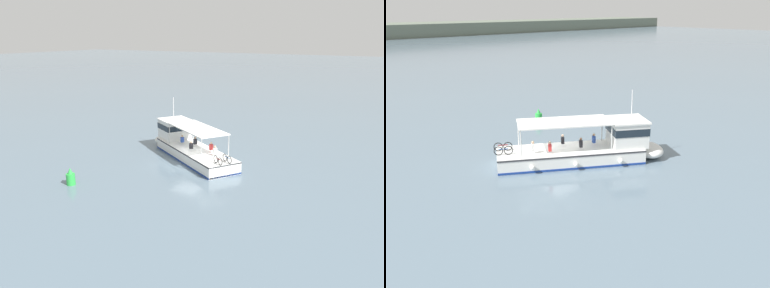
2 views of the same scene
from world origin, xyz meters
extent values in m
plane|color=slate|center=(0.00, 0.00, 0.00)|extent=(400.00, 400.00, 0.00)
cube|color=white|center=(-0.04, -1.32, 0.55)|extent=(10.85, 8.44, 1.10)
ellipsoid|color=white|center=(5.21, -4.60, 0.55)|extent=(3.43, 3.66, 1.01)
cube|color=navy|center=(-0.04, -1.32, 0.10)|extent=(10.87, 8.48, 0.16)
cube|color=#2D2D33|center=(-0.04, -1.32, 1.02)|extent=(10.88, 8.49, 0.10)
cube|color=white|center=(3.69, -3.65, 2.05)|extent=(3.65, 3.69, 1.90)
cube|color=#19232D|center=(3.69, -3.65, 2.38)|extent=(3.71, 3.76, 0.56)
cube|color=white|center=(3.69, -3.65, 3.06)|extent=(3.87, 3.91, 0.12)
cube|color=white|center=(-0.42, -1.08, 3.15)|extent=(7.24, 6.05, 0.10)
cylinder|color=silver|center=(3.05, -1.65, 2.10)|extent=(0.08, 0.08, 2.00)
cylinder|color=silver|center=(1.61, -3.95, 2.10)|extent=(0.08, 0.08, 2.00)
cylinder|color=silver|center=(-2.46, 1.80, 2.10)|extent=(0.08, 0.08, 2.00)
cylinder|color=silver|center=(-3.90, -0.51, 2.10)|extent=(0.08, 0.08, 2.00)
cylinder|color=silver|center=(3.94, -3.81, 4.22)|extent=(0.06, 0.06, 2.20)
sphere|color=white|center=(1.90, -4.63, 0.50)|extent=(0.36, 0.36, 0.36)
sphere|color=white|center=(-0.90, -2.88, 0.50)|extent=(0.36, 0.36, 0.36)
sphere|color=white|center=(-3.53, -1.23, 0.50)|extent=(0.36, 0.36, 0.36)
torus|color=black|center=(-3.66, 1.48, 1.43)|extent=(0.59, 0.40, 0.66)
torus|color=black|center=(-4.25, 1.85, 1.43)|extent=(0.59, 0.40, 0.66)
cylinder|color=maroon|center=(-3.96, 1.67, 1.55)|extent=(0.63, 0.42, 0.06)
torus|color=black|center=(-4.14, 0.72, 1.43)|extent=(0.59, 0.40, 0.66)
torus|color=black|center=(-4.73, 1.09, 1.43)|extent=(0.59, 0.40, 0.66)
cylinder|color=#1E478C|center=(-4.43, 0.90, 1.55)|extent=(0.63, 0.42, 0.06)
cube|color=white|center=(-2.70, -0.26, 1.56)|extent=(0.36, 0.39, 0.52)
sphere|color=tan|center=(-2.70, -0.26, 1.93)|extent=(0.20, 0.20, 0.20)
cube|color=red|center=(-1.86, -1.14, 1.56)|extent=(0.36, 0.39, 0.52)
sphere|color=beige|center=(-1.86, -1.14, 1.93)|extent=(0.20, 0.20, 0.20)
cube|color=black|center=(-0.08, -0.53, 1.56)|extent=(0.36, 0.39, 0.52)
sphere|color=beige|center=(-0.08, -0.53, 1.93)|extent=(0.20, 0.20, 0.20)
cube|color=black|center=(0.35, -2.06, 1.56)|extent=(0.36, 0.39, 0.52)
sphere|color=#9E7051|center=(0.35, -2.06, 1.93)|extent=(0.20, 0.20, 0.20)
cube|color=#2D4CA5|center=(1.78, -2.00, 1.56)|extent=(0.36, 0.39, 0.52)
sphere|color=tan|center=(1.78, -2.00, 1.93)|extent=(0.20, 0.20, 0.20)
cylinder|color=green|center=(5.32, 9.21, 0.45)|extent=(0.70, 0.70, 0.90)
cone|color=green|center=(5.32, 9.21, 1.15)|extent=(0.42, 0.42, 0.50)
camera|label=1|loc=(-17.64, 29.51, 11.59)|focal=36.57mm
camera|label=2|loc=(-19.26, -22.22, 11.03)|focal=37.78mm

